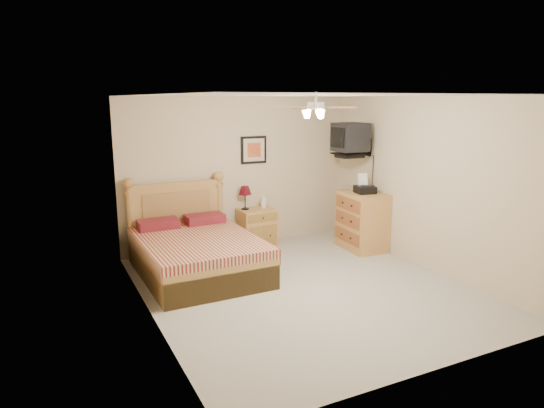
{
  "coord_description": "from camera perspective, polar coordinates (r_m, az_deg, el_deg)",
  "views": [
    {
      "loc": [
        -3.05,
        -5.22,
        2.46
      ],
      "look_at": [
        -0.04,
        0.9,
        0.98
      ],
      "focal_mm": 32.0,
      "sensor_mm": 36.0,
      "label": 1
    }
  ],
  "objects": [
    {
      "name": "floor",
      "position": [
        6.53,
        3.87,
        -9.88
      ],
      "size": [
        4.5,
        4.5,
        0.0
      ],
      "primitive_type": "plane",
      "color": "#A59F95",
      "rests_on": "ground"
    },
    {
      "name": "magazine_upper",
      "position": [
        8.33,
        9.03,
        1.99
      ],
      "size": [
        0.23,
        0.29,
        0.02
      ],
      "primitive_type": "imported",
      "rotation": [
        0.0,
        0.0,
        -0.2
      ],
      "color": "tan",
      "rests_on": "magazine_lower"
    },
    {
      "name": "wall_tv",
      "position": [
        8.16,
        10.05,
        7.51
      ],
      "size": [
        0.56,
        0.46,
        0.58
      ],
      "primitive_type": null,
      "color": "black",
      "rests_on": "wall_right"
    },
    {
      "name": "fax_machine",
      "position": [
        8.0,
        10.91,
        2.36
      ],
      "size": [
        0.35,
        0.36,
        0.31
      ],
      "primitive_type": null,
      "rotation": [
        0.0,
        0.0,
        -0.19
      ],
      "color": "black",
      "rests_on": "dresser"
    },
    {
      "name": "wall_front",
      "position": [
        4.43,
        18.86,
        -4.23
      ],
      "size": [
        4.0,
        0.04,
        2.5
      ],
      "primitive_type": "cube",
      "color": "#C8B594",
      "rests_on": "ground"
    },
    {
      "name": "wall_back",
      "position": [
        8.16,
        -3.95,
        3.71
      ],
      "size": [
        4.0,
        0.04,
        2.5
      ],
      "primitive_type": "cube",
      "color": "#C8B594",
      "rests_on": "ground"
    },
    {
      "name": "lotion_bottle",
      "position": [
        8.21,
        -1.01,
        0.36
      ],
      "size": [
        0.12,
        0.12,
        0.24
      ],
      "primitive_type": "imported",
      "rotation": [
        0.0,
        0.0,
        -0.4
      ],
      "color": "white",
      "rests_on": "nightstand"
    },
    {
      "name": "wall_left",
      "position": [
        5.46,
        -14.43,
        -0.91
      ],
      "size": [
        0.04,
        4.5,
        2.5
      ],
      "primitive_type": "cube",
      "color": "#C8B594",
      "rests_on": "ground"
    },
    {
      "name": "ceiling_fan",
      "position": [
        5.88,
        5.19,
        11.26
      ],
      "size": [
        1.14,
        1.14,
        0.28
      ],
      "primitive_type": null,
      "color": "white",
      "rests_on": "ceiling"
    },
    {
      "name": "nightstand",
      "position": [
        8.22,
        -1.79,
        -2.82
      ],
      "size": [
        0.61,
        0.47,
        0.65
      ],
      "primitive_type": "cube",
      "rotation": [
        0.0,
        0.0,
        0.03
      ],
      "color": "#AA7540",
      "rests_on": "ground"
    },
    {
      "name": "bed",
      "position": [
        6.88,
        -8.76,
        -3.07
      ],
      "size": [
        1.58,
        2.05,
        1.31
      ],
      "primitive_type": null,
      "rotation": [
        0.0,
        0.0,
        0.02
      ],
      "color": "#A17442",
      "rests_on": "ground"
    },
    {
      "name": "dresser",
      "position": [
        8.18,
        10.56,
        -1.97
      ],
      "size": [
        0.6,
        0.84,
        0.96
      ],
      "primitive_type": "cube",
      "rotation": [
        0.0,
        0.0,
        -0.05
      ],
      "color": "#C1803F",
      "rests_on": "ground"
    },
    {
      "name": "magazine_lower",
      "position": [
        8.3,
        8.97,
        1.79
      ],
      "size": [
        0.28,
        0.34,
        0.03
      ],
      "primitive_type": "imported",
      "rotation": [
        0.0,
        0.0,
        0.2
      ],
      "color": "beige",
      "rests_on": "dresser"
    },
    {
      "name": "ceiling",
      "position": [
        6.05,
        4.21,
        12.63
      ],
      "size": [
        4.0,
        4.5,
        0.04
      ],
      "primitive_type": "cube",
      "color": "white",
      "rests_on": "ground"
    },
    {
      "name": "framed_picture",
      "position": [
        8.2,
        -2.18,
        6.38
      ],
      "size": [
        0.46,
        0.04,
        0.46
      ],
      "primitive_type": "cube",
      "color": "black",
      "rests_on": "wall_back"
    },
    {
      "name": "wall_right",
      "position": [
        7.37,
        17.62,
        2.24
      ],
      "size": [
        0.04,
        4.5,
        2.5
      ],
      "primitive_type": "cube",
      "color": "#C8B594",
      "rests_on": "ground"
    },
    {
      "name": "table_lamp",
      "position": [
        8.1,
        -3.19,
        0.75
      ],
      "size": [
        0.28,
        0.28,
        0.4
      ],
      "primitive_type": null,
      "rotation": [
        0.0,
        0.0,
        -0.39
      ],
      "color": "#4F0C18",
      "rests_on": "nightstand"
    }
  ]
}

